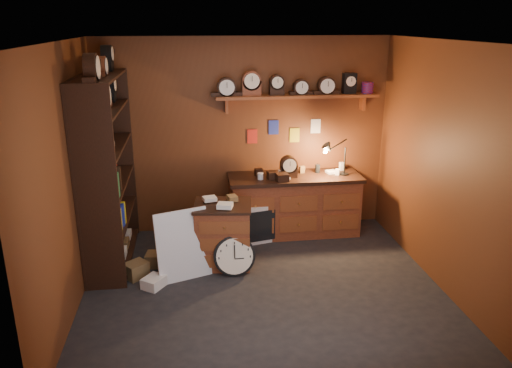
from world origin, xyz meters
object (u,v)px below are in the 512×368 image
object	(u,v)px
shelving_unit	(104,164)
workbench	(294,201)
low_cabinet	(223,232)
big_round_clock	(234,256)

from	to	relation	value
shelving_unit	workbench	world-z (taller)	shelving_unit
shelving_unit	workbench	xyz separation A→B (m)	(2.45, 0.49, -0.78)
low_cabinet	big_round_clock	bearing A→B (deg)	-63.14
shelving_unit	big_round_clock	distance (m)	1.92
low_cabinet	big_round_clock	xyz separation A→B (m)	(0.11, -0.30, -0.18)
shelving_unit	low_cabinet	size ratio (longest dim) A/B	2.94
workbench	low_cabinet	size ratio (longest dim) A/B	2.10
shelving_unit	big_round_clock	xyz separation A→B (m)	(1.50, -0.63, -1.01)
shelving_unit	low_cabinet	xyz separation A→B (m)	(1.39, -0.33, -0.83)
shelving_unit	low_cabinet	world-z (taller)	shelving_unit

